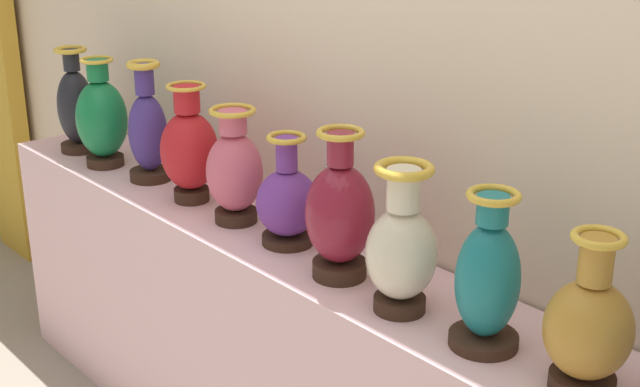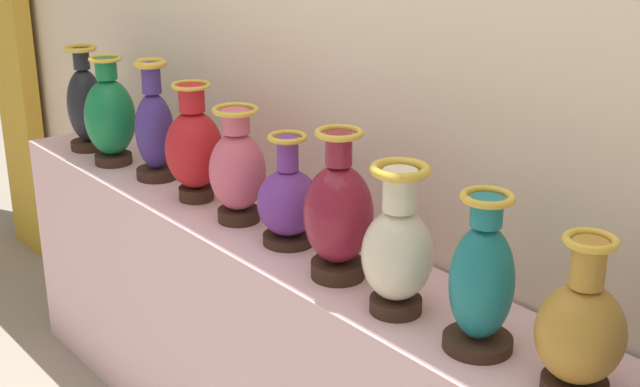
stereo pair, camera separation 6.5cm
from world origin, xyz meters
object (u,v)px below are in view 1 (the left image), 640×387
object	(u,v)px
vase_violet	(287,202)
vase_ochre	(588,328)
vase_burgundy	(340,214)
vase_teal	(488,280)
vase_onyx	(76,107)
vase_ivory	(401,248)
vase_emerald	(102,118)
vase_rose	(235,170)
vase_crimson	(189,149)
vase_indigo	(148,131)

from	to	relation	value
vase_violet	vase_ochre	size ratio (longest dim) A/B	0.93
vase_burgundy	vase_teal	size ratio (longest dim) A/B	1.09
vase_onyx	vase_violet	world-z (taller)	vase_onyx
vase_ivory	vase_ochre	distance (m)	0.48
vase_emerald	vase_burgundy	distance (m)	1.23
vase_emerald	vase_burgundy	world-z (taller)	vase_burgundy
vase_teal	vase_ivory	bearing A→B (deg)	-175.02
vase_rose	vase_ochre	bearing A→B (deg)	-0.41
vase_violet	vase_burgundy	bearing A→B (deg)	-7.78
vase_violet	vase_burgundy	distance (m)	0.26
vase_crimson	vase_violet	size ratio (longest dim) A/B	1.19
vase_onyx	vase_rose	size ratio (longest dim) A/B	1.12
vase_indigo	vase_ivory	bearing A→B (deg)	-2.16
vase_onyx	vase_ivory	bearing A→B (deg)	-0.48
vase_rose	vase_ochre	world-z (taller)	vase_rose
vase_indigo	vase_ochre	size ratio (longest dim) A/B	1.20
vase_emerald	vase_burgundy	xyz separation A→B (m)	(1.23, 0.01, -0.00)
vase_crimson	vase_violet	bearing A→B (deg)	1.76
vase_crimson	vase_teal	distance (m)	1.19
vase_indigo	vase_teal	xyz separation A→B (m)	(1.46, -0.03, -0.01)
vase_onyx	vase_teal	size ratio (longest dim) A/B	1.09
vase_emerald	vase_teal	world-z (taller)	vase_emerald
vase_crimson	vase_ivory	world-z (taller)	vase_crimson
vase_crimson	vase_burgundy	size ratio (longest dim) A/B	0.96
vase_onyx	vase_indigo	distance (m)	0.46
vase_burgundy	vase_ivory	size ratio (longest dim) A/B	1.07
vase_crimson	vase_rose	size ratio (longest dim) A/B	1.08
vase_teal	vase_burgundy	bearing A→B (deg)	-179.61
vase_emerald	vase_burgundy	size ratio (longest dim) A/B	0.98
vase_violet	vase_ivory	distance (m)	0.49
vase_onyx	vase_crimson	distance (m)	0.73
vase_violet	vase_emerald	bearing A→B (deg)	-177.11
vase_violet	vase_ivory	xyz separation A→B (m)	(0.49, -0.05, 0.04)
vase_burgundy	vase_indigo	bearing A→B (deg)	178.34
vase_teal	vase_indigo	bearing A→B (deg)	179.00
vase_emerald	vase_violet	size ratio (longest dim) A/B	1.22
vase_onyx	vase_crimson	size ratio (longest dim) A/B	1.03
vase_onyx	vase_crimson	bearing A→B (deg)	1.87
vase_emerald	vase_ivory	world-z (taller)	vase_emerald
vase_rose	vase_teal	xyz separation A→B (m)	(0.95, -0.02, -0.00)
vase_rose	vase_ochre	size ratio (longest dim) A/B	1.03
vase_indigo	vase_teal	world-z (taller)	vase_indigo
vase_onyx	vase_emerald	size ratio (longest dim) A/B	1.01
vase_rose	vase_teal	bearing A→B (deg)	-1.15
vase_onyx	vase_burgundy	bearing A→B (deg)	0.13
vase_crimson	vase_burgundy	xyz separation A→B (m)	(0.72, -0.02, -0.00)
vase_onyx	vase_indigo	size ratio (longest dim) A/B	0.96
vase_burgundy	vase_crimson	bearing A→B (deg)	178.38
vase_rose	vase_violet	world-z (taller)	vase_rose
vase_crimson	vase_ivory	size ratio (longest dim) A/B	1.03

